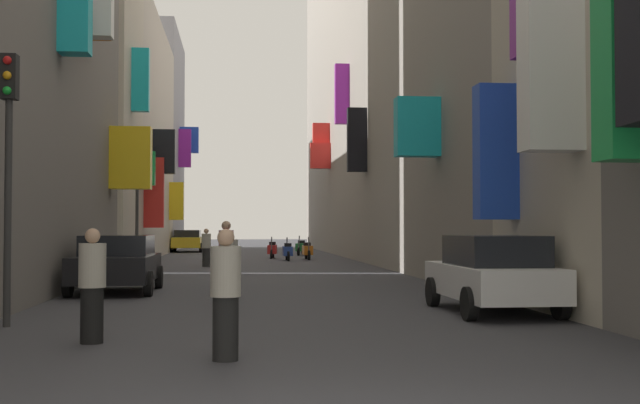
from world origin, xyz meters
The scene contains 18 objects.
ground_plane centered at (0.00, 30.00, 0.00)m, with size 140.00×140.00×0.00m, color #38383D.
building_left_mid_c centered at (-7.99, 39.80, 6.51)m, with size 7.37×17.60×13.03m.
building_left_far centered at (-7.99, 54.30, 7.89)m, with size 7.39×11.39×15.78m.
building_right_mid_b centered at (8.00, 36.28, 10.44)m, with size 7.27×47.44×20.88m.
parked_car_white centered at (4.03, 9.66, 0.77)m, with size 1.84×3.93×1.48m.
parked_car_yellow centered at (-4.00, 48.03, 0.76)m, with size 2.02×4.38×1.43m.
parked_car_black centered at (-3.82, 15.32, 0.75)m, with size 2.03×3.91×1.43m.
scooter_blue centered at (1.67, 33.57, 0.46)m, with size 0.44×1.90×1.13m.
scooter_orange centered at (2.75, 34.78, 0.46)m, with size 0.46×1.96×1.13m.
scooter_green centered at (2.91, 40.88, 0.46)m, with size 0.72×1.88×1.13m.
scooter_red centered at (1.05, 36.47, 0.46)m, with size 0.56×1.87×1.13m.
pedestrian_crossing centered at (-0.99, 11.71, 0.78)m, with size 0.46×0.46×1.58m.
pedestrian_near_left centered at (-2.87, 6.41, 0.80)m, with size 0.54×0.54×1.62m.
pedestrian_near_right centered at (-2.06, 28.02, 0.78)m, with size 0.40×0.40×1.57m.
pedestrian_mid_street centered at (-1.09, 15.28, 0.90)m, with size 0.48×0.48×1.79m.
pedestrian_far_away centered at (-0.97, 4.75, 0.80)m, with size 0.53×0.53×1.62m.
traffic_light_near_corner centered at (-4.61, 25.86, 3.11)m, with size 0.26×0.34×4.60m.
traffic_light_far_corner centered at (-4.59, 8.44, 3.05)m, with size 0.26×0.34×4.50m.
Camera 1 is at (-0.85, -5.15, 1.64)m, focal length 44.76 mm.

